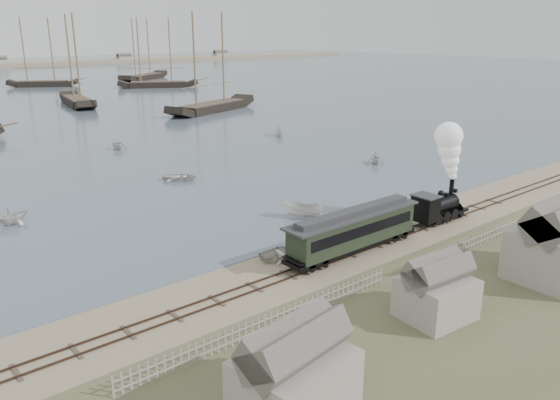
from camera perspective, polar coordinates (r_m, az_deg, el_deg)
ground at (r=40.69m, az=0.17°, el=-6.56°), size 600.00×600.00×0.00m
rail_track at (r=39.29m, az=2.04°, el=-7.41°), size 120.00×1.80×0.16m
picket_fence_west at (r=32.22m, az=-0.83°, el=-13.46°), size 19.00×0.10×1.20m
picket_fence_east at (r=45.07m, az=18.89°, el=-5.10°), size 15.00×0.10×1.20m
shed_mid at (r=34.80m, az=15.81°, el=-11.67°), size 4.00×3.50×3.60m
shed_right at (r=42.84m, az=26.63°, el=-7.26°), size 6.00×5.00×5.10m
locomotive at (r=50.72m, az=17.17°, el=2.25°), size 6.82×2.55×8.51m
passenger_coach at (r=42.13m, az=7.68°, el=-3.00°), size 12.61×2.43×3.06m
beached_dinghy at (r=41.48m, az=0.42°, el=-5.47°), size 3.31×4.23×0.80m
rowboat_1 at (r=53.65m, az=-26.25°, el=-1.42°), size 3.34×3.64×1.61m
rowboat_2 at (r=49.67m, az=2.35°, el=-1.06°), size 3.99×3.45×1.50m
rowboat_3 at (r=63.28m, az=-10.44°, el=2.40°), size 4.54×4.74×0.80m
rowboat_4 at (r=71.06m, az=9.95°, el=4.36°), size 3.75×3.71×1.50m
rowboat_5 at (r=88.93m, az=-0.16°, el=7.20°), size 3.91×2.80×1.42m
rowboat_7 at (r=81.91m, az=-16.66°, el=5.68°), size 3.39×2.99×1.69m
schooner_3 at (r=132.81m, az=-20.84°, el=13.52°), size 8.41×22.17×20.00m
schooner_4 at (r=116.27m, az=-7.26°, el=14.08°), size 25.21×13.90×20.00m
schooner_5 at (r=168.40m, az=-12.82°, el=14.79°), size 22.94×15.75×20.00m
schooner_8 at (r=181.38m, az=-23.87°, el=13.94°), size 19.80×13.62×20.00m
schooner_9 at (r=196.43m, az=-14.22°, el=15.01°), size 23.79×18.56×20.00m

